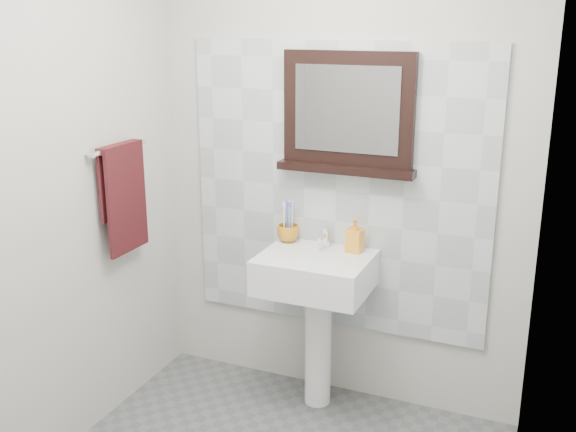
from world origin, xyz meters
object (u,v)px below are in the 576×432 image
(framed_mirror, at_px, (348,116))
(hand_towel, at_px, (123,189))
(toothbrush_cup, at_px, (288,233))
(soap_dispenser, at_px, (355,235))
(pedestal_sink, at_px, (316,289))

(framed_mirror, bearing_deg, hand_towel, -153.34)
(toothbrush_cup, distance_m, soap_dispenser, 0.38)
(toothbrush_cup, bearing_deg, soap_dispenser, -2.34)
(framed_mirror, bearing_deg, soap_dispenser, -40.16)
(framed_mirror, xyz_separation_m, hand_towel, (-1.00, -0.50, -0.36))
(toothbrush_cup, height_order, framed_mirror, framed_mirror)
(pedestal_sink, distance_m, framed_mirror, 0.89)
(pedestal_sink, height_order, hand_towel, hand_towel)
(toothbrush_cup, bearing_deg, hand_towel, -146.88)
(toothbrush_cup, xyz_separation_m, hand_towel, (-0.70, -0.46, 0.28))
(soap_dispenser, distance_m, framed_mirror, 0.60)
(toothbrush_cup, distance_m, hand_towel, 0.88)
(pedestal_sink, height_order, toothbrush_cup, pedestal_sink)
(pedestal_sink, xyz_separation_m, soap_dispenser, (0.16, 0.12, 0.27))
(toothbrush_cup, relative_size, hand_towel, 0.21)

